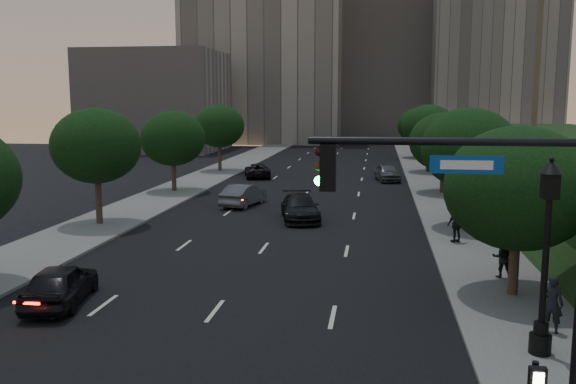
% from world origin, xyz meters
% --- Properties ---
extents(ground, '(160.00, 160.00, 0.00)m').
position_xyz_m(ground, '(0.00, 0.00, 0.00)').
color(ground, black).
rests_on(ground, ground).
extents(road_surface, '(16.00, 140.00, 0.02)m').
position_xyz_m(road_surface, '(0.00, 30.00, 0.01)').
color(road_surface, black).
rests_on(road_surface, ground).
extents(sidewalk_right, '(4.50, 140.00, 0.15)m').
position_xyz_m(sidewalk_right, '(10.25, 30.00, 0.07)').
color(sidewalk_right, slate).
rests_on(sidewalk_right, ground).
extents(sidewalk_left, '(4.50, 140.00, 0.15)m').
position_xyz_m(sidewalk_left, '(-10.25, 30.00, 0.07)').
color(sidewalk_left, slate).
rests_on(sidewalk_left, ground).
extents(parapet_wall, '(0.35, 90.00, 0.70)m').
position_xyz_m(parapet_wall, '(13.50, 28.00, 4.35)').
color(parapet_wall, slate).
rests_on(parapet_wall, embankment).
extents(office_block_left, '(26.00, 20.00, 32.00)m').
position_xyz_m(office_block_left, '(-14.00, 92.00, 16.00)').
color(office_block_left, gray).
rests_on(office_block_left, ground).
extents(office_block_mid, '(22.00, 18.00, 26.00)m').
position_xyz_m(office_block_mid, '(6.00, 102.00, 13.00)').
color(office_block_mid, '#A39C96').
rests_on(office_block_mid, ground).
extents(office_block_right, '(20.00, 22.00, 36.00)m').
position_xyz_m(office_block_right, '(24.00, 96.00, 18.00)').
color(office_block_right, gray).
rests_on(office_block_right, ground).
extents(office_block_filler, '(18.00, 16.00, 14.00)m').
position_xyz_m(office_block_filler, '(-26.00, 70.00, 7.00)').
color(office_block_filler, '#A39C96').
rests_on(office_block_filler, ground).
extents(tree_right_a, '(5.20, 5.20, 6.24)m').
position_xyz_m(tree_right_a, '(10.30, 8.00, 4.02)').
color(tree_right_a, '#38281C').
rests_on(tree_right_a, ground).
extents(tree_right_b, '(5.20, 5.20, 6.74)m').
position_xyz_m(tree_right_b, '(10.30, 20.00, 4.52)').
color(tree_right_b, '#38281C').
rests_on(tree_right_b, ground).
extents(tree_right_c, '(5.20, 5.20, 6.24)m').
position_xyz_m(tree_right_c, '(10.30, 33.00, 4.02)').
color(tree_right_c, '#38281C').
rests_on(tree_right_c, ground).
extents(tree_right_d, '(5.20, 5.20, 6.74)m').
position_xyz_m(tree_right_d, '(10.30, 47.00, 4.52)').
color(tree_right_d, '#38281C').
rests_on(tree_right_d, ground).
extents(tree_right_e, '(5.20, 5.20, 6.24)m').
position_xyz_m(tree_right_e, '(10.30, 62.00, 4.02)').
color(tree_right_e, '#38281C').
rests_on(tree_right_e, ground).
extents(tree_left_b, '(5.00, 5.00, 6.71)m').
position_xyz_m(tree_left_b, '(-10.30, 18.00, 4.58)').
color(tree_left_b, '#38281C').
rests_on(tree_left_b, ground).
extents(tree_left_c, '(5.00, 5.00, 6.34)m').
position_xyz_m(tree_left_c, '(-10.30, 31.00, 4.21)').
color(tree_left_c, '#38281C').
rests_on(tree_left_c, ground).
extents(tree_left_d, '(5.00, 5.00, 6.71)m').
position_xyz_m(tree_left_d, '(-10.30, 45.00, 4.58)').
color(tree_left_d, '#38281C').
rests_on(tree_left_d, ground).
extents(traffic_signal_mast, '(5.68, 0.56, 7.00)m').
position_xyz_m(traffic_signal_mast, '(8.27, -2.07, 3.67)').
color(traffic_signal_mast, black).
rests_on(traffic_signal_mast, ground).
extents(street_lamp, '(0.64, 0.64, 5.62)m').
position_xyz_m(street_lamp, '(9.92, 2.63, 2.63)').
color(street_lamp, black).
rests_on(street_lamp, ground).
extents(sedan_near_left, '(2.47, 4.56, 1.47)m').
position_xyz_m(sedan_near_left, '(-5.55, 4.96, 0.74)').
color(sedan_near_left, black).
rests_on(sedan_near_left, ground).
extents(sedan_mid_left, '(2.49, 4.78, 1.50)m').
position_xyz_m(sedan_mid_left, '(-3.59, 25.75, 0.75)').
color(sedan_mid_left, '#4F5256').
rests_on(sedan_mid_left, ground).
extents(sedan_far_left, '(3.35, 5.17, 1.32)m').
position_xyz_m(sedan_far_left, '(-5.66, 40.95, 0.66)').
color(sedan_far_left, black).
rests_on(sedan_far_left, ground).
extents(sedan_near_right, '(3.18, 5.54, 1.51)m').
position_xyz_m(sedan_near_right, '(0.84, 21.32, 0.76)').
color(sedan_near_right, black).
rests_on(sedan_near_right, ground).
extents(sedan_far_right, '(2.64, 4.74, 1.52)m').
position_xyz_m(sedan_far_right, '(6.24, 40.24, 0.76)').
color(sedan_far_right, '#515358').
rests_on(sedan_far_right, ground).
extents(pedestrian_a, '(0.77, 0.65, 1.79)m').
position_xyz_m(pedestrian_a, '(10.64, 4.32, 1.04)').
color(pedestrian_a, black).
rests_on(pedestrian_a, sidewalk_right).
extents(pedestrian_b, '(0.82, 0.65, 1.62)m').
position_xyz_m(pedestrian_b, '(10.33, 10.14, 0.96)').
color(pedestrian_b, black).
rests_on(pedestrian_b, sidewalk_right).
extents(pedestrian_c, '(1.15, 0.90, 1.83)m').
position_xyz_m(pedestrian_c, '(9.30, 16.05, 1.06)').
color(pedestrian_c, black).
rests_on(pedestrian_c, sidewalk_right).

